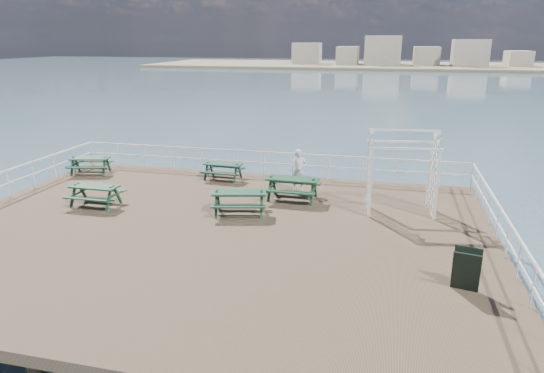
% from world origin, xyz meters
% --- Properties ---
extents(ground, '(18.00, 14.00, 0.30)m').
position_xyz_m(ground, '(0.00, 0.00, -0.15)').
color(ground, brown).
rests_on(ground, ground).
extents(sea_backdrop, '(300.00, 300.00, 9.20)m').
position_xyz_m(sea_backdrop, '(12.54, 134.07, -0.51)').
color(sea_backdrop, '#446373').
rests_on(sea_backdrop, ground).
extents(railing, '(17.77, 13.76, 1.10)m').
position_xyz_m(railing, '(-0.07, 2.57, 0.87)').
color(railing, silver).
rests_on(railing, ground).
extents(picnic_table_a, '(2.01, 1.76, 0.84)m').
position_xyz_m(picnic_table_a, '(-7.80, 5.18, 0.54)').
color(picnic_table_a, '#12331E').
rests_on(picnic_table_a, ground).
extents(picnic_table_b, '(1.72, 1.42, 0.80)m').
position_xyz_m(picnic_table_b, '(-1.57, 5.74, 0.51)').
color(picnic_table_b, '#12331E').
rests_on(picnic_table_b, ground).
extents(picnic_table_c, '(2.00, 1.62, 0.96)m').
position_xyz_m(picnic_table_c, '(1.97, 3.70, 0.61)').
color(picnic_table_c, '#12331E').
rests_on(picnic_table_c, ground).
extents(picnic_table_d, '(1.77, 1.43, 0.86)m').
position_xyz_m(picnic_table_d, '(-4.99, 1.27, 0.55)').
color(picnic_table_d, '#12331E').
rests_on(picnic_table_d, ground).
extents(picnic_table_e, '(2.19, 1.92, 0.92)m').
position_xyz_m(picnic_table_e, '(0.45, 1.72, 0.59)').
color(picnic_table_e, '#12331E').
rests_on(picnic_table_e, ground).
extents(trellis_arbor, '(2.55, 1.60, 2.98)m').
position_xyz_m(trellis_arbor, '(5.94, 3.21, 1.32)').
color(trellis_arbor, silver).
rests_on(trellis_arbor, ground).
extents(sandwich_board, '(0.73, 0.60, 1.07)m').
position_xyz_m(sandwich_board, '(7.50, -2.19, 0.52)').
color(sandwich_board, black).
rests_on(sandwich_board, ground).
extents(person, '(0.71, 0.54, 1.74)m').
position_xyz_m(person, '(2.00, 4.76, 0.87)').
color(person, silver).
rests_on(person, ground).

